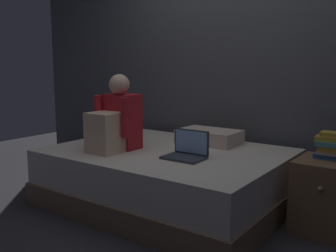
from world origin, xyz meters
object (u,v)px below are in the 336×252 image
Objects in this scene: person_sitting at (115,121)px; pillow at (209,137)px; bed at (167,177)px; book_stack at (333,146)px; nightstand at (327,197)px; laptop at (187,151)px.

pillow is at bearing 53.50° from person_sitting.
bed is 8.06× the size of book_stack.
person_sitting reaches higher than pillow.
person_sitting reaches higher than bed.
nightstand is 2.20× the size of book_stack.
person_sitting is at bearing -126.50° from pillow.
person_sitting is at bearing -144.42° from bed.
book_stack is at bearing 89.16° from nightstand.
nightstand is 1.09m from laptop.
bed is 3.05× the size of person_sitting.
bed is 1.31m from nightstand.
book_stack is (1.00, 0.40, 0.10)m from laptop.
book_stack reaches higher than nightstand.
person_sitting is (-1.67, -0.46, 0.47)m from nightstand.
person_sitting is 2.64× the size of book_stack.
bed is at bearing 152.98° from laptop.
person_sitting is 1.75m from book_stack.
laptop is (-1.00, -0.35, 0.27)m from nightstand.
book_stack is (1.67, 0.51, -0.10)m from person_sitting.
book_stack is at bearing 21.97° from laptop.
nightstand is at bearing -12.68° from pillow.
laptop is at bearing 9.13° from person_sitting.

